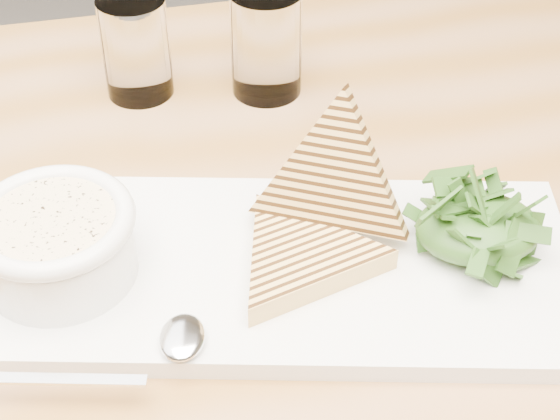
{
  "coord_description": "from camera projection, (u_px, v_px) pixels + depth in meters",
  "views": [
    {
      "loc": [
        0.16,
        -0.39,
        1.23
      ],
      "look_at": [
        0.22,
        0.09,
        0.82
      ],
      "focal_mm": 55.0,
      "sensor_mm": 36.0,
      "label": 1
    }
  ],
  "objects": [
    {
      "name": "sandwich_lean",
      "position": [
        334.0,
        178.0,
        0.64
      ],
      "size": [
        0.18,
        0.17,
        0.16
      ],
      "primitive_type": null,
      "rotation": [
        1.2,
        0.0,
        -0.4
      ],
      "color": "tan",
      "rests_on": "sandwich_flat"
    },
    {
      "name": "platter",
      "position": [
        283.0,
        269.0,
        0.65
      ],
      "size": [
        0.47,
        0.26,
        0.02
      ],
      "primitive_type": "cube",
      "rotation": [
        0.0,
        0.0,
        -0.14
      ],
      "color": "white",
      "rests_on": "table_top"
    },
    {
      "name": "glass_far",
      "position": [
        266.0,
        43.0,
        0.82
      ],
      "size": [
        0.07,
        0.07,
        0.1
      ],
      "primitive_type": "cylinder",
      "color": "white",
      "rests_on": "table_top"
    },
    {
      "name": "soup_bowl",
      "position": [
        58.0,
        250.0,
        0.62
      ],
      "size": [
        0.11,
        0.11,
        0.04
      ],
      "primitive_type": "cylinder",
      "color": "white",
      "rests_on": "platter"
    },
    {
      "name": "bowl_rim",
      "position": [
        51.0,
        220.0,
        0.6
      ],
      "size": [
        0.12,
        0.12,
        0.01
      ],
      "primitive_type": "torus",
      "color": "white",
      "rests_on": "soup_bowl"
    },
    {
      "name": "arugula_pile",
      "position": [
        480.0,
        220.0,
        0.64
      ],
      "size": [
        0.11,
        0.1,
        0.05
      ],
      "primitive_type": null,
      "color": "#2D5318",
      "rests_on": "platter"
    },
    {
      "name": "table_top",
      "position": [
        224.0,
        263.0,
        0.7
      ],
      "size": [
        1.3,
        0.94,
        0.04
      ],
      "primitive_type": "cube",
      "rotation": [
        0.0,
        0.0,
        0.1
      ],
      "color": "#986A42",
      "rests_on": "ground"
    },
    {
      "name": "sandwich_flat",
      "position": [
        301.0,
        258.0,
        0.63
      ],
      "size": [
        0.19,
        0.19,
        0.02
      ],
      "primitive_type": null,
      "rotation": [
        0.0,
        0.0,
        0.37
      ],
      "color": "tan",
      "rests_on": "platter"
    },
    {
      "name": "soup",
      "position": [
        52.0,
        222.0,
        0.6
      ],
      "size": [
        0.09,
        0.09,
        0.01
      ],
      "primitive_type": "cylinder",
      "color": "beige",
      "rests_on": "soup_bowl"
    },
    {
      "name": "spoon_bowl",
      "position": [
        182.0,
        337.0,
        0.58
      ],
      "size": [
        0.04,
        0.05,
        0.01
      ],
      "primitive_type": "ellipsoid",
      "rotation": [
        0.0,
        0.0,
        -0.15
      ],
      "color": "silver",
      "rests_on": "platter"
    },
    {
      "name": "salad_base",
      "position": [
        478.0,
        228.0,
        0.65
      ],
      "size": [
        0.1,
        0.08,
        0.04
      ],
      "primitive_type": "ellipsoid",
      "color": "#204216",
      "rests_on": "platter"
    },
    {
      "name": "spoon_handle",
      "position": [
        65.0,
        380.0,
        0.56
      ],
      "size": [
        0.11,
        0.02,
        0.0
      ],
      "primitive_type": "cube",
      "rotation": [
        0.0,
        0.0,
        -0.15
      ],
      "color": "silver",
      "rests_on": "platter"
    },
    {
      "name": "glass_near",
      "position": [
        136.0,
        48.0,
        0.82
      ],
      "size": [
        0.07,
        0.07,
        0.1
      ],
      "primitive_type": "cylinder",
      "color": "white",
      "rests_on": "table_top"
    }
  ]
}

